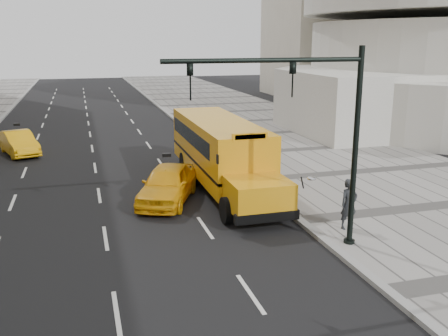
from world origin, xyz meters
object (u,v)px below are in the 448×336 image
object	(u,v)px
taxi_near	(167,184)
traffic_signal	(315,125)
pedestrian	(349,204)
school_bus	(220,148)
taxi_far	(19,143)

from	to	relation	value
taxi_near	traffic_signal	distance (m)	7.91
taxi_near	pedestrian	xyz separation A→B (m)	(5.47, -5.13, 0.27)
school_bus	taxi_near	xyz separation A→B (m)	(-2.77, -1.79, -0.99)
taxi_near	pedestrian	bearing A→B (deg)	-19.61
taxi_far	traffic_signal	distance (m)	20.54
taxi_far	traffic_signal	xyz separation A→B (m)	(10.33, -17.43, 3.40)
taxi_near	pedestrian	world-z (taller)	pedestrian
school_bus	traffic_signal	bearing A→B (deg)	-85.11
traffic_signal	pedestrian	bearing A→B (deg)	30.14
taxi_near	traffic_signal	size ratio (longest dim) A/B	0.71
school_bus	traffic_signal	distance (m)	8.44
school_bus	taxi_far	size ratio (longest dim) A/B	2.75
school_bus	pedestrian	size ratio (longest dim) A/B	6.51
pedestrian	traffic_signal	world-z (taller)	traffic_signal
taxi_near	traffic_signal	xyz separation A→B (m)	(3.46, -6.29, 3.32)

